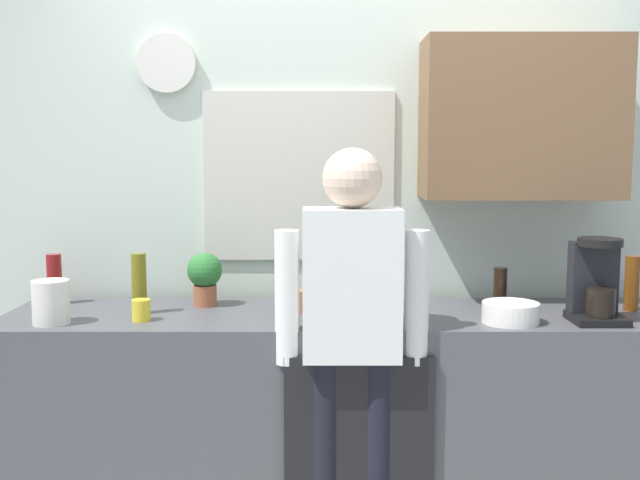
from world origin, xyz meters
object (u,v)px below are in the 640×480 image
bottle_amber_beer (632,283)px  potted_plant (205,275)px  cup_terracotta_mug (303,301)px  bottle_green_wine (330,278)px  person_at_sink (352,324)px  bottle_red_vinegar (55,279)px  storage_canister (51,302)px  bottle_clear_soda (322,275)px  bottle_olive_oil (140,284)px  coffee_maker (596,284)px  mixing_bowl (511,313)px  bottle_dark_sauce (500,289)px  cup_yellow_cup (142,310)px

bottle_amber_beer → potted_plant: bearing=176.8°
cup_terracotta_mug → potted_plant: potted_plant is taller
bottle_green_wine → person_at_sink: (0.08, -0.28, -0.13)m
bottle_red_vinegar → storage_canister: (0.12, -0.38, -0.03)m
bottle_clear_soda → potted_plant: bottle_clear_soda is taller
bottle_olive_oil → potted_plant: bearing=33.7°
potted_plant → cup_terracotta_mug: bearing=-17.2°
coffee_maker → mixing_bowl: (-0.34, -0.03, -0.11)m
bottle_amber_beer → bottle_green_wine: bearing=-176.5°
bottle_olive_oil → bottle_amber_beer: size_ratio=1.09×
bottle_dark_sauce → coffee_maker: bearing=-32.4°
bottle_clear_soda → person_at_sink: size_ratio=0.17×
bottle_green_wine → bottle_olive_oil: bottle_green_wine is taller
bottle_green_wine → bottle_clear_soda: bottle_green_wine is taller
potted_plant → mixing_bowl: bearing=-14.8°
cup_yellow_cup → potted_plant: 0.37m
mixing_bowl → storage_canister: (-1.78, -0.02, 0.04)m
bottle_green_wine → bottle_dark_sauce: (0.72, 0.09, -0.06)m
bottle_dark_sauce → potted_plant: bearing=176.0°
bottle_red_vinegar → cup_terracotta_mug: bottle_red_vinegar is taller
bottle_dark_sauce → bottle_olive_oil: 1.50m
mixing_bowl → cup_terracotta_mug: bearing=166.6°
person_at_sink → mixing_bowl: bearing=25.8°
bottle_olive_oil → cup_terracotta_mug: bearing=2.7°
bottle_clear_soda → potted_plant: bearing=175.2°
bottle_olive_oil → person_at_sink: 0.91m
coffee_maker → potted_plant: bearing=169.5°
bottle_green_wine → bottle_clear_soda: (-0.03, 0.13, -0.01)m
bottle_amber_beer → bottle_red_vinegar: bearing=176.9°
cup_yellow_cup → storage_canister: storage_canister is taller
bottle_olive_oil → cup_yellow_cup: (0.04, -0.13, -0.08)m
bottle_dark_sauce → storage_canister: 1.81m
coffee_maker → person_at_sink: 0.98m
bottle_dark_sauce → cup_yellow_cup: bottle_dark_sauce is taller
bottle_dark_sauce → potted_plant: size_ratio=0.78×
bottle_amber_beer → mixing_bowl: bearing=-158.0°
bottle_clear_soda → bottle_amber_beer: bearing=-2.5°
bottle_amber_beer → person_at_sink: size_ratio=0.14×
bottle_olive_oil → bottle_amber_beer: bottle_olive_oil is taller
coffee_maker → bottle_red_vinegar: coffee_maker is taller
bottle_green_wine → potted_plant: 0.56m
storage_canister → person_at_sink: 1.16m
cup_yellow_cup → mixing_bowl: size_ratio=0.39×
bottle_dark_sauce → person_at_sink: 0.74m
bottle_amber_beer → cup_terracotta_mug: bearing=-178.7°
potted_plant → bottle_red_vinegar: bearing=177.0°
bottle_red_vinegar → cup_terracotta_mug: bearing=-8.7°
bottle_red_vinegar → storage_canister: 0.40m
mixing_bowl → storage_canister: bearing=-179.4°
bottle_amber_beer → cup_yellow_cup: bottle_amber_beer is taller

